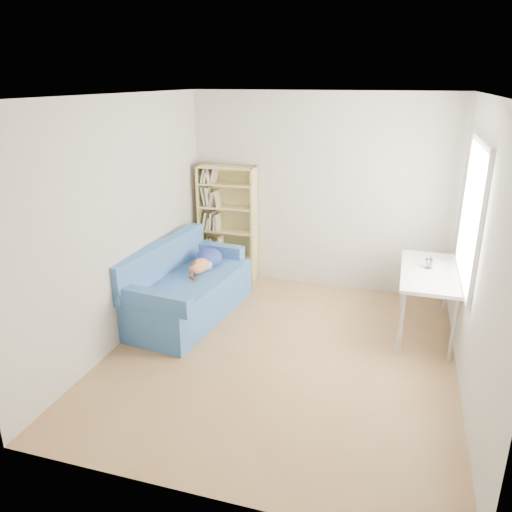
{
  "coord_description": "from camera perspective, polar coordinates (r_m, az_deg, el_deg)",
  "views": [
    {
      "loc": [
        1.07,
        -4.48,
        2.74
      ],
      "look_at": [
        -0.45,
        0.59,
        0.85
      ],
      "focal_mm": 35.0,
      "sensor_mm": 36.0,
      "label": 1
    }
  ],
  "objects": [
    {
      "name": "bookshelf",
      "position": [
        7.04,
        -3.27,
        3.22
      ],
      "size": [
        0.81,
        0.25,
        1.63
      ],
      "color": "#CEBA6F",
      "rests_on": "ground"
    },
    {
      "name": "room_shell",
      "position": [
        4.75,
        4.5,
        6.13
      ],
      "size": [
        3.54,
        4.04,
        2.62
      ],
      "color": "silver",
      "rests_on": "ground"
    },
    {
      "name": "ground",
      "position": [
        5.36,
        2.9,
        -11.12
      ],
      "size": [
        4.0,
        4.0,
        0.0
      ],
      "primitive_type": "plane",
      "color": "olive",
      "rests_on": "ground"
    },
    {
      "name": "pen_cup",
      "position": [
        5.85,
        19.13,
        -0.72
      ],
      "size": [
        0.09,
        0.09,
        0.17
      ],
      "color": "white",
      "rests_on": "desk"
    },
    {
      "name": "desk",
      "position": [
        5.82,
        19.16,
        -2.19
      ],
      "size": [
        0.6,
        1.31,
        0.75
      ],
      "color": "white",
      "rests_on": "ground"
    },
    {
      "name": "sofa",
      "position": [
        6.11,
        -7.99,
        -3.71
      ],
      "size": [
        1.06,
        1.92,
        0.9
      ],
      "rotation": [
        0.0,
        0.0,
        -0.11
      ],
      "color": "#27508B",
      "rests_on": "ground"
    }
  ]
}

